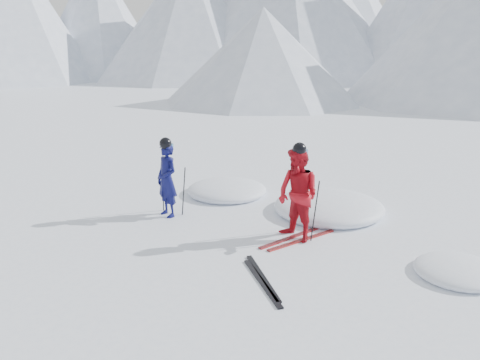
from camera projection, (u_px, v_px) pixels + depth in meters
The scene contains 12 objects.
ground at pixel (299, 264), 8.83m from camera, with size 160.00×160.00×0.00m, color white.
skier_blue at pixel (167, 180), 10.99m from camera, with size 0.60×0.39×1.64m, color #0B0D44.
skier_red at pixel (298, 195), 9.64m from camera, with size 0.88×0.69×1.82m, color #AE0D18.
pole_blue_left at pixel (163, 188), 11.36m from camera, with size 0.02×0.02×1.10m, color black.
pole_blue_right at pixel (184, 191), 11.10m from camera, with size 0.02×0.02×1.10m, color black.
pole_red_left at pixel (291, 204), 10.09m from camera, with size 0.02×0.02×1.21m, color black.
pole_red_right at pixel (315, 211), 9.66m from camera, with size 0.02×0.02×1.21m, color black.
ski_worn_left at pixel (291, 237), 9.96m from camera, with size 0.09×1.70×0.03m, color black.
ski_worn_right at pixel (302, 240), 9.81m from camera, with size 0.09×1.70×0.03m, color black.
ski_loose_a at pixel (263, 277), 8.30m from camera, with size 0.09×1.70×0.03m, color black.
ski_loose_b at pixel (262, 282), 8.12m from camera, with size 0.09×1.70×0.03m, color black.
snow_lumps at pixel (314, 217), 11.14m from camera, with size 9.16×5.12×0.54m.
Camera 1 is at (4.26, -6.97, 3.80)m, focal length 38.00 mm.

